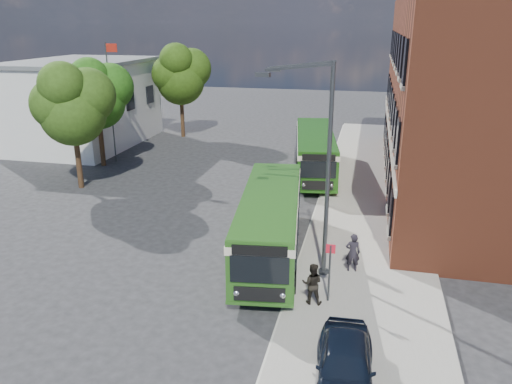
% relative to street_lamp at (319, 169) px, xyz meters
% --- Properties ---
extents(ground, '(120.00, 120.00, 0.00)m').
position_rel_street_lamp_xyz_m(ground, '(-4.84, 2.00, -4.79)').
color(ground, '#252528').
rests_on(ground, ground).
extents(pavement, '(6.00, 48.00, 0.15)m').
position_rel_street_lamp_xyz_m(pavement, '(2.16, 10.00, -4.72)').
color(pavement, '#99978B').
rests_on(pavement, ground).
extents(kerb_line, '(0.12, 48.00, 0.01)m').
position_rel_street_lamp_xyz_m(kerb_line, '(-0.89, 10.00, -4.79)').
color(kerb_line, beige).
rests_on(kerb_line, ground).
extents(brick_office, '(12.10, 26.00, 14.20)m').
position_rel_street_lamp_xyz_m(brick_office, '(9.16, 14.00, 2.18)').
color(brick_office, brown).
rests_on(brick_office, ground).
extents(white_building, '(9.40, 13.40, 7.30)m').
position_rel_street_lamp_xyz_m(white_building, '(-22.84, 20.00, -1.13)').
color(white_building, silver).
rests_on(white_building, ground).
extents(flagpole, '(0.95, 0.10, 9.00)m').
position_rel_street_lamp_xyz_m(flagpole, '(-17.29, 15.00, 0.15)').
color(flagpole, '#383B3D').
rests_on(flagpole, ground).
extents(street_lamp, '(2.96, 2.38, 9.00)m').
position_rel_street_lamp_xyz_m(street_lamp, '(0.00, 0.00, 0.00)').
color(street_lamp, '#383B3D').
rests_on(street_lamp, ground).
extents(bus_stop_sign, '(0.35, 0.08, 2.52)m').
position_rel_street_lamp_xyz_m(bus_stop_sign, '(0.76, -2.20, -3.28)').
color(bus_stop_sign, '#383B3D').
rests_on(bus_stop_sign, ground).
extents(bus_front, '(3.87, 10.76, 3.02)m').
position_rel_street_lamp_xyz_m(bus_front, '(-2.30, 1.50, -2.96)').
color(bus_front, '#275719').
rests_on(bus_front, ground).
extents(bus_rear, '(4.23, 11.66, 3.02)m').
position_rel_street_lamp_xyz_m(bus_rear, '(-1.84, 15.25, -2.96)').
color(bus_rear, '#1C4C11').
rests_on(bus_rear, ground).
extents(parked_car, '(1.89, 4.27, 1.43)m').
position_rel_street_lamp_xyz_m(parked_car, '(1.66, -6.88, -3.93)').
color(parked_car, black).
rests_on(parked_car, pavement).
extents(pedestrian_a, '(0.69, 0.50, 1.72)m').
position_rel_street_lamp_xyz_m(pedestrian_a, '(1.53, 0.50, -3.78)').
color(pedestrian_a, black).
rests_on(pedestrian_a, pavement).
extents(pedestrian_b, '(0.83, 0.66, 1.64)m').
position_rel_street_lamp_xyz_m(pedestrian_b, '(0.16, -2.49, -3.82)').
color(pedestrian_b, black).
rests_on(pedestrian_b, pavement).
extents(tree_left, '(4.85, 4.62, 8.20)m').
position_rel_street_lamp_xyz_m(tree_left, '(-16.40, 8.55, 0.77)').
color(tree_left, '#331E12').
rests_on(tree_left, ground).
extents(tree_mid, '(4.78, 4.55, 8.07)m').
position_rel_street_lamp_xyz_m(tree_mid, '(-17.69, 13.76, 0.69)').
color(tree_mid, '#331E12').
rests_on(tree_mid, ground).
extents(tree_right, '(5.13, 4.88, 8.66)m').
position_rel_street_lamp_xyz_m(tree_right, '(-15.40, 24.65, 1.09)').
color(tree_right, '#331E12').
rests_on(tree_right, ground).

